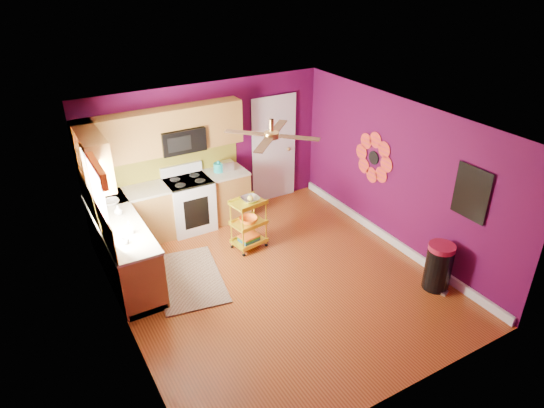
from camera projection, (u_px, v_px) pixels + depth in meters
ground at (278, 281)px, 7.40m from camera, size 5.00×5.00×0.00m
room_envelope at (281, 184)px, 6.65m from camera, size 4.54×5.04×2.52m
lower_cabinets at (152, 226)px, 8.00m from camera, size 2.81×2.31×0.94m
electric_range at (190, 204)px, 8.60m from camera, size 0.76×0.66×1.13m
upper_cabinetry at (142, 141)px, 7.68m from camera, size 2.80×2.30×1.26m
left_window at (95, 184)px, 6.42m from camera, size 0.08×1.35×1.08m
panel_door at (274, 150)px, 9.41m from camera, size 0.95×0.11×2.15m
right_wall_art at (414, 172)px, 7.45m from camera, size 0.04×2.74×1.04m
ceiling_fan at (272, 134)px, 6.49m from camera, size 1.01×1.01×0.26m
shag_rug at (189, 278)px, 7.43m from camera, size 1.20×1.69×0.02m
rolling_cart at (249, 222)px, 8.01m from camera, size 0.59×0.47×0.97m
trash_can at (438, 267)px, 7.09m from camera, size 0.50×0.50×0.74m
teal_kettle at (219, 167)px, 8.68m from camera, size 0.18×0.18×0.21m
toaster at (227, 166)px, 8.72m from camera, size 0.22×0.15×0.18m
soap_bottle_a at (129, 228)px, 6.78m from camera, size 0.08×0.09×0.19m
soap_bottle_b at (118, 210)px, 7.27m from camera, size 0.12×0.12×0.16m
counter_dish at (111, 202)px, 7.60m from camera, size 0.26×0.26×0.06m
counter_cup at (125, 241)px, 6.57m from camera, size 0.11×0.11×0.09m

